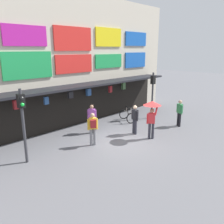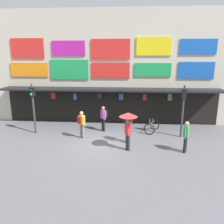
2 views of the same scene
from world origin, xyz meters
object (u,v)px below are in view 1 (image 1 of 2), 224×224
Objects in this scene: pedestrian_in_black at (135,118)px; traffic_light_far at (153,88)px; pedestrian_in_blue at (92,117)px; pedestrian_with_umbrella at (152,109)px; traffic_light_near at (22,114)px; pedestrian_in_green at (180,112)px; pedestrian_in_red at (93,127)px; bicycle_parked at (128,116)px.

traffic_light_far is at bearing 19.08° from pedestrian_in_black.
pedestrian_in_blue is 3.45m from pedestrian_with_umbrella.
pedestrian_in_blue is at bearing 9.61° from traffic_light_near.
pedestrian_in_black is (-3.03, 1.13, 0.00)m from pedestrian_in_green.
pedestrian_in_red is (-6.08, -0.68, -1.16)m from traffic_light_far.
pedestrian_in_blue is 1.00× the size of pedestrian_in_black.
pedestrian_in_black is at bearing 159.63° from pedestrian_in_green.
traffic_light_far is (9.27, 0.02, 0.00)m from traffic_light_near.
traffic_light_near reaches higher than pedestrian_in_green.
bicycle_parked is 0.80× the size of pedestrian_in_blue.
traffic_light_far is at bearing -8.37° from pedestrian_in_blue.
pedestrian_in_black is 1.30m from pedestrian_with_umbrella.
pedestrian_in_red is 1.83m from pedestrian_in_blue.
pedestrian_in_black is 0.81× the size of pedestrian_with_umbrella.
pedestrian_with_umbrella is (-3.27, -2.24, -0.50)m from traffic_light_far.
pedestrian_in_black is (-3.32, -1.15, -1.19)m from traffic_light_far.
pedestrian_in_red and pedestrian_in_blue have the same top height.
pedestrian_in_green is (1.44, -3.00, 0.55)m from bicycle_parked.
pedestrian_with_umbrella reaches higher than bicycle_parked.
pedestrian_in_black is at bearing 92.84° from pedestrian_with_umbrella.
pedestrian_in_green is (4.61, -3.00, -0.04)m from pedestrian_in_blue.
pedestrian_in_green and pedestrian_in_black have the same top height.
pedestrian_in_red reaches higher than bicycle_parked.
pedestrian_in_blue is at bearing 118.79° from pedestrian_with_umbrella.
traffic_light_near is at bearing -179.88° from traffic_light_far.
bicycle_parked is 3.38m from pedestrian_in_green.
pedestrian_in_blue is 5.50m from pedestrian_in_green.
traffic_light_far is at bearing 0.12° from traffic_light_near.
pedestrian_in_green is 0.81× the size of pedestrian_with_umbrella.
traffic_light_near is 1.90× the size of pedestrian_in_black.
traffic_light_far is at bearing -22.87° from bicycle_parked.
bicycle_parked is (-1.73, 0.73, -1.75)m from traffic_light_far.
pedestrian_in_green is 3.06m from pedestrian_with_umbrella.
pedestrian_in_red is (-4.35, -1.41, 0.59)m from bicycle_parked.
pedestrian_with_umbrella is at bearing -61.21° from pedestrian_in_blue.
traffic_light_near is at bearing -174.34° from bicycle_parked.
pedestrian_in_green is (-0.29, -2.27, -1.19)m from traffic_light_far.
pedestrian_in_black is (1.57, -1.87, -0.04)m from pedestrian_in_blue.
pedestrian_in_red and pedestrian_in_black have the same top height.
bicycle_parked is 0.80× the size of pedestrian_in_black.
pedestrian_in_green is 1.00× the size of pedestrian_in_black.
traffic_light_far is 5.08m from pedestrian_in_blue.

